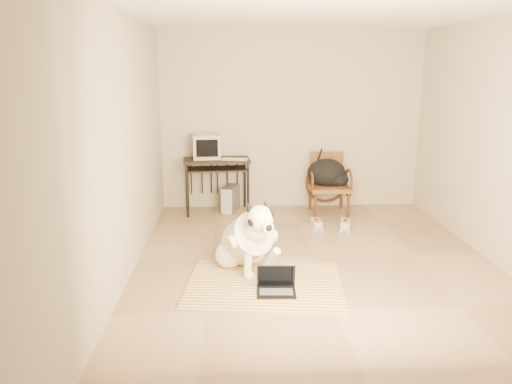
{
  "coord_description": "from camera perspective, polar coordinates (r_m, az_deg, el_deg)",
  "views": [
    {
      "loc": [
        -0.92,
        -5.41,
        2.11
      ],
      "look_at": [
        -0.68,
        -0.42,
        0.88
      ],
      "focal_mm": 35.0,
      "sensor_mm": 36.0,
      "label": 1
    }
  ],
  "objects": [
    {
      "name": "sneaker_left",
      "position": [
        6.92,
        6.92,
        -3.66
      ],
      "size": [
        0.14,
        0.31,
        0.11
      ],
      "color": "white",
      "rests_on": "floor"
    },
    {
      "name": "crt_monitor",
      "position": [
        7.52,
        -5.66,
        5.21
      ],
      "size": [
        0.43,
        0.42,
        0.36
      ],
      "color": "#BBAF92",
      "rests_on": "computer_desk"
    },
    {
      "name": "sneaker_right",
      "position": [
        6.92,
        10.16,
        -3.75
      ],
      "size": [
        0.21,
        0.35,
        0.11
      ],
      "color": "white",
      "rests_on": "floor"
    },
    {
      "name": "wall_left",
      "position": [
        5.57,
        -14.02,
        5.54
      ],
      "size": [
        0.0,
        4.5,
        4.5
      ],
      "primitive_type": "plane",
      "rotation": [
        1.57,
        0.0,
        1.57
      ],
      "color": "#BAAD98",
      "rests_on": "floor"
    },
    {
      "name": "wall_right",
      "position": [
        6.19,
        25.47,
        5.41
      ],
      "size": [
        0.0,
        4.5,
        4.5
      ],
      "primitive_type": "plane",
      "rotation": [
        1.57,
        0.0,
        -1.57
      ],
      "color": "#BAAD98",
      "rests_on": "floor"
    },
    {
      "name": "laptop",
      "position": [
        4.91,
        2.32,
        -10.62
      ],
      "size": [
        0.39,
        0.29,
        0.26
      ],
      "color": "black",
      "rests_on": "rug"
    },
    {
      "name": "wall_front",
      "position": [
        3.38,
        13.04,
        0.46
      ],
      "size": [
        4.5,
        0.0,
        4.5
      ],
      "primitive_type": "plane",
      "rotation": [
        -1.57,
        0.0,
        0.0
      ],
      "color": "#BAAD98",
      "rests_on": "floor"
    },
    {
      "name": "wall_back",
      "position": [
        7.75,
        4.08,
        8.12
      ],
      "size": [
        4.5,
        0.0,
        4.5
      ],
      "primitive_type": "plane",
      "rotation": [
        1.57,
        0.0,
        0.0
      ],
      "color": "#BAAD98",
      "rests_on": "floor"
    },
    {
      "name": "computer_desk",
      "position": [
        7.48,
        -4.51,
        2.9
      ],
      "size": [
        1.02,
        0.62,
        0.82
      ],
      "color": "black",
      "rests_on": "floor"
    },
    {
      "name": "pc_tower",
      "position": [
        7.62,
        -2.95,
        -0.78
      ],
      "size": [
        0.29,
        0.45,
        0.4
      ],
      "color": "#4B4B4D",
      "rests_on": "floor"
    },
    {
      "name": "floor",
      "position": [
        5.88,
        6.44,
        -7.33
      ],
      "size": [
        4.5,
        4.5,
        0.0
      ],
      "primitive_type": "plane",
      "color": "#997B5E",
      "rests_on": "ground"
    },
    {
      "name": "backpack",
      "position": [
        7.49,
        8.26,
        2.04
      ],
      "size": [
        0.61,
        0.47,
        0.42
      ],
      "color": "black",
      "rests_on": "rattan_chair"
    },
    {
      "name": "dog",
      "position": [
        5.32,
        -0.96,
        -5.58
      ],
      "size": [
        0.72,
        1.04,
        0.87
      ],
      "color": "white",
      "rests_on": "rug"
    },
    {
      "name": "rattan_chair",
      "position": [
        7.59,
        8.3,
        0.99
      ],
      "size": [
        0.59,
        0.57,
        0.89
      ],
      "color": "brown",
      "rests_on": "floor"
    },
    {
      "name": "rug",
      "position": [
        5.11,
        0.97,
        -10.5
      ],
      "size": [
        1.66,
        1.33,
        0.02
      ],
      "color": "#B05E1C",
      "rests_on": "floor"
    },
    {
      "name": "desk_keyboard",
      "position": [
        7.37,
        -2.44,
        3.78
      ],
      "size": [
        0.4,
        0.2,
        0.02
      ],
      "primitive_type": "cube",
      "rotation": [
        0.0,
        0.0,
        -0.16
      ],
      "color": "#BBAF92",
      "rests_on": "computer_desk"
    },
    {
      "name": "ceiling",
      "position": [
        5.52,
        7.24,
        19.82
      ],
      "size": [
        4.5,
        4.5,
        0.0
      ],
      "primitive_type": "plane",
      "rotation": [
        3.14,
        0.0,
        0.0
      ],
      "color": "white",
      "rests_on": "wall_back"
    }
  ]
}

